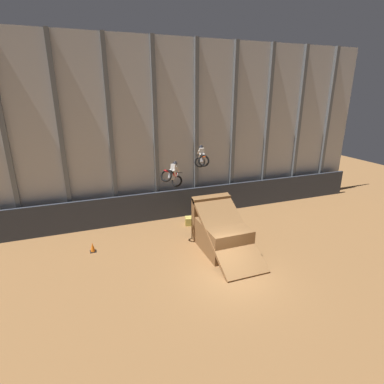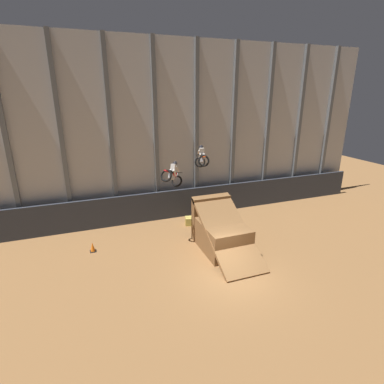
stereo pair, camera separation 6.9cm
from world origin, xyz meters
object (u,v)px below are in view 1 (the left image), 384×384
rider_bike_right_air (202,158)px  traffic_cone_near_ramp (93,247)px  rider_bike_left_air (172,175)px  hay_bale_trackside (192,221)px  dirt_ramp (220,232)px

rider_bike_right_air → traffic_cone_near_ramp: (-7.29, -0.92, -4.64)m
rider_bike_left_air → hay_bale_trackside: bearing=91.0°
traffic_cone_near_ramp → hay_bale_trackside: traffic_cone_near_ramp is taller
rider_bike_left_air → traffic_cone_near_ramp: rider_bike_left_air is taller
rider_bike_left_air → rider_bike_right_air: (2.40, 1.33, 0.56)m
dirt_ramp → hay_bale_trackside: dirt_ramp is taller
dirt_ramp → rider_bike_right_air: (-0.02, 3.01, 3.92)m
hay_bale_trackside → rider_bike_left_air: bearing=-134.9°
dirt_ramp → hay_bale_trackside: (-0.49, 3.62, -0.72)m
traffic_cone_near_ramp → hay_bale_trackside: bearing=12.6°
traffic_cone_near_ramp → rider_bike_right_air: bearing=7.2°
rider_bike_left_air → rider_bike_right_air: size_ratio=0.97×
dirt_ramp → rider_bike_left_air: bearing=145.2°
rider_bike_left_air → rider_bike_right_air: bearing=74.9°
dirt_ramp → traffic_cone_near_ramp: size_ratio=8.94×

